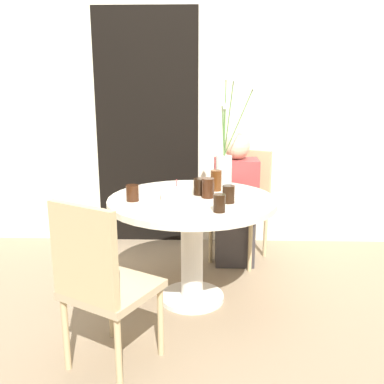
# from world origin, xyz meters

# --- Properties ---
(ground_plane) EXTENTS (16.00, 16.00, 0.00)m
(ground_plane) POSITION_xyz_m (0.00, 0.00, 0.00)
(ground_plane) COLOR #89755B
(wall_back) EXTENTS (8.00, 0.05, 2.60)m
(wall_back) POSITION_xyz_m (0.00, 1.17, 1.30)
(wall_back) COLOR beige
(wall_back) RESTS_ON ground_plane
(doorway_panel) EXTENTS (0.90, 0.01, 2.05)m
(doorway_panel) POSITION_xyz_m (-0.43, 1.14, 1.02)
(doorway_panel) COLOR black
(doorway_panel) RESTS_ON ground_plane
(dining_table) EXTENTS (1.07, 1.07, 0.71)m
(dining_table) POSITION_xyz_m (0.00, 0.00, 0.56)
(dining_table) COLOR beige
(dining_table) RESTS_ON ground_plane
(chair_left_flank) EXTENTS (0.54, 0.54, 0.89)m
(chair_left_flank) POSITION_xyz_m (0.40, 0.76, 0.50)
(chair_left_flank) COLOR tan
(chair_left_flank) RESTS_ON ground_plane
(chair_right_flank) EXTENTS (0.54, 0.54, 0.89)m
(chair_right_flank) POSITION_xyz_m (-0.42, -0.75, 0.50)
(chair_right_flank) COLOR tan
(chair_right_flank) RESTS_ON ground_plane
(birthday_cake) EXTENTS (0.20, 0.20, 0.13)m
(birthday_cake) POSITION_xyz_m (-0.09, -0.05, 0.75)
(birthday_cake) COLOR white
(birthday_cake) RESTS_ON dining_table
(flower_vase) EXTENTS (0.28, 0.19, 0.79)m
(flower_vase) POSITION_xyz_m (0.23, 0.33, 0.95)
(flower_vase) COLOR silver
(flower_vase) RESTS_ON dining_table
(side_plate) EXTENTS (0.17, 0.17, 0.01)m
(side_plate) POSITION_xyz_m (0.30, 0.07, 0.71)
(side_plate) COLOR white
(side_plate) RESTS_ON dining_table
(drink_glass_0) EXTENTS (0.08, 0.08, 0.11)m
(drink_glass_0) POSITION_xyz_m (0.23, -0.10, 0.76)
(drink_glass_0) COLOR black
(drink_glass_0) RESTS_ON dining_table
(drink_glass_1) EXTENTS (0.08, 0.08, 0.13)m
(drink_glass_1) POSITION_xyz_m (0.10, 0.02, 0.77)
(drink_glass_1) COLOR #33190C
(drink_glass_1) RESTS_ON dining_table
(drink_glass_2) EXTENTS (0.07, 0.07, 0.10)m
(drink_glass_2) POSITION_xyz_m (0.16, -0.30, 0.76)
(drink_glass_2) COLOR black
(drink_glass_2) RESTS_ON dining_table
(drink_glass_3) EXTENTS (0.07, 0.07, 0.14)m
(drink_glass_3) POSITION_xyz_m (0.16, 0.21, 0.78)
(drink_glass_3) COLOR #51280F
(drink_glass_3) RESTS_ON dining_table
(drink_glass_4) EXTENTS (0.08, 0.08, 0.10)m
(drink_glass_4) POSITION_xyz_m (-0.37, -0.08, 0.76)
(drink_glass_4) COLOR #33190C
(drink_glass_4) RESTS_ON dining_table
(drink_glass_5) EXTENTS (0.08, 0.08, 0.11)m
(drink_glass_5) POSITION_xyz_m (0.05, 0.09, 0.76)
(drink_glass_5) COLOR black
(drink_glass_5) RESTS_ON dining_table
(person_guest) EXTENTS (0.34, 0.24, 1.05)m
(person_guest) POSITION_xyz_m (0.32, 0.62, 0.49)
(person_guest) COLOR #383333
(person_guest) RESTS_ON ground_plane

